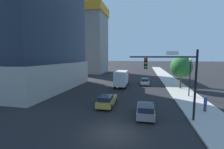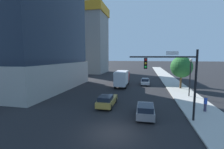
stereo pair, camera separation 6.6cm
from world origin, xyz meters
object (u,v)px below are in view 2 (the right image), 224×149
at_px(street_lamp, 190,72).
at_px(street_tree, 181,67).
at_px(traffic_light_pole, 173,72).
at_px(car_gray, 145,110).
at_px(construction_building, 89,37).
at_px(box_truck, 122,78).
at_px(car_gold, 107,100).
at_px(pedestrian_blue_shirt, 205,103).
at_px(car_silver, 145,82).

bearing_deg(street_lamp, street_tree, 89.57).
bearing_deg(traffic_light_pole, car_gray, 174.03).
relative_size(construction_building, box_truck, 4.49).
relative_size(traffic_light_pole, box_truck, 0.87).
distance_m(car_gold, pedestrian_blue_shirt, 11.13).
relative_size(car_gray, pedestrian_blue_shirt, 2.43).
xyz_separation_m(traffic_light_pole, car_silver, (-2.48, 19.20, -4.00)).
relative_size(street_tree, car_gray, 1.44).
xyz_separation_m(street_tree, box_truck, (-11.25, 0.31, -2.38)).
xyz_separation_m(car_silver, pedestrian_blue_shirt, (6.45, -16.28, 0.34)).
bearing_deg(car_silver, street_lamp, -55.53).
relative_size(traffic_light_pole, car_gold, 1.45).
distance_m(construction_building, car_gray, 48.05).
distance_m(construction_building, street_lamp, 43.18).
height_order(construction_building, car_silver, construction_building).
height_order(car_silver, car_gold, car_gold).
distance_m(construction_building, street_tree, 38.83).
xyz_separation_m(traffic_light_pole, street_lamp, (4.04, 9.70, -0.80)).
xyz_separation_m(street_tree, car_gray, (-6.57, -15.60, -3.45)).
bearing_deg(car_gray, construction_building, 117.03).
relative_size(street_lamp, car_silver, 1.35).
bearing_deg(car_gold, car_silver, 73.97).
distance_m(traffic_light_pole, car_gold, 8.69).
height_order(street_lamp, car_gray, street_lamp).
height_order(construction_building, traffic_light_pole, construction_building).
bearing_deg(traffic_light_pole, construction_building, 119.54).
relative_size(street_tree, box_truck, 0.79).
xyz_separation_m(car_silver, car_gray, (-0.00, -18.94, 0.04)).
bearing_deg(car_gray, car_gold, 150.41).
relative_size(construction_building, street_tree, 5.71).
relative_size(car_gold, car_gray, 1.09).
xyz_separation_m(street_lamp, box_truck, (-11.20, 6.47, -2.10)).
bearing_deg(car_gray, box_truck, 106.39).
distance_m(street_lamp, box_truck, 13.11).
bearing_deg(traffic_light_pole, box_truck, 113.88).
height_order(street_tree, car_gold, street_tree).
distance_m(construction_building, box_truck, 32.37).
height_order(street_tree, box_truck, street_tree).
xyz_separation_m(car_gold, pedestrian_blue_shirt, (11.13, 0.00, 0.30)).
bearing_deg(car_gold, pedestrian_blue_shirt, 0.02).
bearing_deg(car_silver, box_truck, -147.05).
bearing_deg(street_lamp, box_truck, 149.99).
height_order(car_silver, pedestrian_blue_shirt, pedestrian_blue_shirt).
bearing_deg(street_tree, box_truck, 178.42).
height_order(traffic_light_pole, box_truck, traffic_light_pole).
bearing_deg(box_truck, traffic_light_pole, -66.12).
xyz_separation_m(car_gray, box_truck, (-4.68, 15.91, 1.07)).
bearing_deg(street_tree, pedestrian_blue_shirt, -90.54).
distance_m(traffic_light_pole, pedestrian_blue_shirt, 6.14).
bearing_deg(pedestrian_blue_shirt, car_gray, -157.57).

